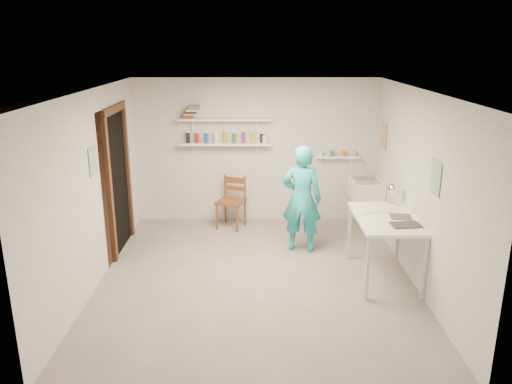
{
  "coord_description": "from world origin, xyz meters",
  "views": [
    {
      "loc": [
        -0.01,
        -5.87,
        2.94
      ],
      "look_at": [
        0.0,
        0.4,
        1.05
      ],
      "focal_mm": 35.0,
      "sensor_mm": 36.0,
      "label": 1
    }
  ],
  "objects_px": {
    "wooden_chair": "(231,202)",
    "desk_lamp": "(394,189)",
    "belfast_sink": "(366,189)",
    "wall_clock": "(298,177)",
    "work_table": "(384,248)",
    "man": "(302,199)"
  },
  "relations": [
    {
      "from": "belfast_sink",
      "to": "wall_clock",
      "type": "relative_size",
      "value": 2.13
    },
    {
      "from": "wall_clock",
      "to": "desk_lamp",
      "type": "distance_m",
      "value": 1.38
    },
    {
      "from": "wooden_chair",
      "to": "wall_clock",
      "type": "bearing_deg",
      "value": -13.54
    },
    {
      "from": "belfast_sink",
      "to": "desk_lamp",
      "type": "height_order",
      "value": "desk_lamp"
    },
    {
      "from": "wall_clock",
      "to": "work_table",
      "type": "height_order",
      "value": "wall_clock"
    },
    {
      "from": "man",
      "to": "work_table",
      "type": "height_order",
      "value": "man"
    },
    {
      "from": "wooden_chair",
      "to": "desk_lamp",
      "type": "relative_size",
      "value": 5.68
    },
    {
      "from": "wooden_chair",
      "to": "desk_lamp",
      "type": "distance_m",
      "value": 2.69
    },
    {
      "from": "belfast_sink",
      "to": "wooden_chair",
      "type": "bearing_deg",
      "value": 175.6
    },
    {
      "from": "wall_clock",
      "to": "work_table",
      "type": "distance_m",
      "value": 1.65
    },
    {
      "from": "belfast_sink",
      "to": "wooden_chair",
      "type": "relative_size",
      "value": 0.68
    },
    {
      "from": "man",
      "to": "work_table",
      "type": "xyz_separation_m",
      "value": [
        0.98,
        -0.91,
        -0.37
      ]
    },
    {
      "from": "man",
      "to": "wall_clock",
      "type": "height_order",
      "value": "man"
    },
    {
      "from": "belfast_sink",
      "to": "wall_clock",
      "type": "distance_m",
      "value": 1.31
    },
    {
      "from": "belfast_sink",
      "to": "desk_lamp",
      "type": "xyz_separation_m",
      "value": [
        0.1,
        -1.17,
        0.35
      ]
    },
    {
      "from": "work_table",
      "to": "desk_lamp",
      "type": "height_order",
      "value": "desk_lamp"
    },
    {
      "from": "man",
      "to": "work_table",
      "type": "bearing_deg",
      "value": 148.15
    },
    {
      "from": "belfast_sink",
      "to": "man",
      "type": "height_order",
      "value": "man"
    },
    {
      "from": "wooden_chair",
      "to": "work_table",
      "type": "xyz_separation_m",
      "value": [
        2.05,
        -1.84,
        -0.03
      ]
    },
    {
      "from": "wall_clock",
      "to": "desk_lamp",
      "type": "bearing_deg",
      "value": -15.98
    },
    {
      "from": "belfast_sink",
      "to": "man",
      "type": "distance_m",
      "value": 1.34
    },
    {
      "from": "work_table",
      "to": "desk_lamp",
      "type": "xyz_separation_m",
      "value": [
        0.21,
        0.5,
        0.64
      ]
    }
  ]
}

